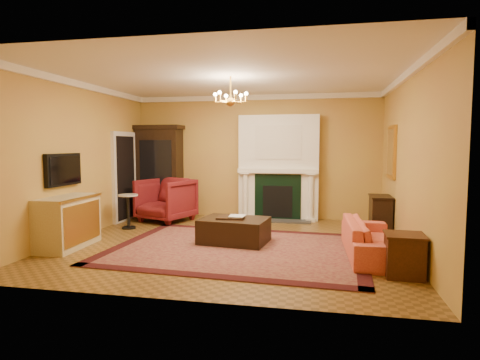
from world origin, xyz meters
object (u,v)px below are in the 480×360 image
(end_table, at_px, (404,256))
(leather_ottoman, at_px, (234,230))
(coral_sofa, at_px, (372,233))
(pedestal_table, at_px, (128,209))
(commode, at_px, (68,222))
(console_table, at_px, (380,216))
(china_cabinet, at_px, (160,173))
(wingback_armchair, at_px, (166,198))

(end_table, distance_m, leather_ottoman, 2.99)
(coral_sofa, height_order, leather_ottoman, coral_sofa)
(pedestal_table, relative_size, commode, 0.61)
(coral_sofa, bearing_deg, commode, 93.11)
(pedestal_table, bearing_deg, console_table, 5.55)
(leather_ottoman, bearing_deg, pedestal_table, 169.14)
(china_cabinet, bearing_deg, leather_ottoman, -42.96)
(console_table, height_order, leather_ottoman, console_table)
(pedestal_table, relative_size, console_table, 0.99)
(commode, distance_m, coral_sofa, 5.16)
(console_table, bearing_deg, end_table, -90.68)
(wingback_armchair, distance_m, end_table, 5.64)
(wingback_armchair, distance_m, pedestal_table, 1.07)
(coral_sofa, bearing_deg, wingback_armchair, 61.63)
(china_cabinet, bearing_deg, wingback_armchair, -56.09)
(console_table, bearing_deg, coral_sofa, -101.52)
(china_cabinet, distance_m, console_table, 5.36)
(end_table, bearing_deg, coral_sofa, 108.43)
(wingback_armchair, relative_size, end_table, 1.99)
(end_table, relative_size, leather_ottoman, 0.47)
(china_cabinet, xyz_separation_m, console_table, (5.18, -1.16, -0.72))
(china_cabinet, xyz_separation_m, wingback_armchair, (0.44, -0.71, -0.54))
(china_cabinet, bearing_deg, end_table, -34.74)
(commode, distance_m, leather_ottoman, 2.93)
(leather_ottoman, bearing_deg, commode, -155.77)
(china_cabinet, distance_m, coral_sofa, 5.66)
(wingback_armchair, height_order, coral_sofa, wingback_armchair)
(console_table, distance_m, leather_ottoman, 3.02)
(coral_sofa, bearing_deg, console_table, -13.88)
(china_cabinet, xyz_separation_m, coral_sofa, (4.81, -2.90, -0.70))
(end_table, bearing_deg, china_cabinet, 143.17)
(china_cabinet, bearing_deg, pedestal_table, -88.96)
(commode, bearing_deg, console_table, 20.12)
(china_cabinet, height_order, wingback_armchair, china_cabinet)
(console_table, bearing_deg, wingback_armchair, 175.14)
(coral_sofa, xyz_separation_m, end_table, (0.31, -0.94, -0.11))
(wingback_armchair, distance_m, console_table, 4.77)
(wingback_armchair, bearing_deg, coral_sofa, -6.33)
(china_cabinet, distance_m, commode, 3.41)
(coral_sofa, height_order, console_table, coral_sofa)
(console_table, relative_size, leather_ottoman, 0.63)
(coral_sofa, relative_size, end_table, 3.54)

